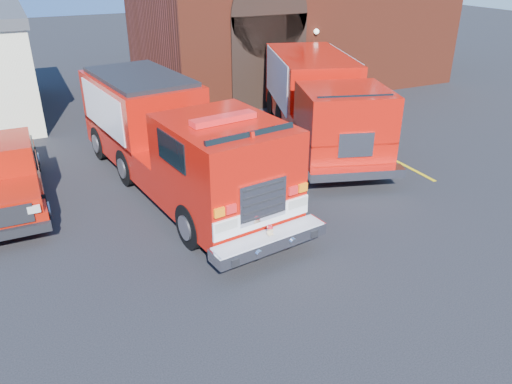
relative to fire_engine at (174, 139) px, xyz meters
name	(u,v)px	position (x,y,z in m)	size (l,w,h in m)	color
ground	(237,218)	(0.85, -2.55, -1.55)	(100.00, 100.00, 0.00)	black
parking_stripe_near	(403,164)	(7.35, -1.55, -1.55)	(0.12, 3.00, 0.01)	#E0B50B
parking_stripe_mid	(351,137)	(7.35, 1.45, -1.55)	(0.12, 3.00, 0.01)	#E0B50B
parking_stripe_far	(310,116)	(7.35, 4.45, -1.55)	(0.12, 3.00, 0.01)	#E0B50B
fire_engine	(174,139)	(0.00, 0.00, 0.00)	(4.01, 10.01, 3.00)	black
secondary_truck	(319,98)	(6.06, 1.81, 0.03)	(5.32, 9.36, 2.90)	black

